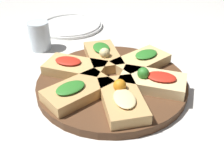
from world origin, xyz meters
TOP-DOWN VIEW (x-y plane):
  - ground_plane at (0.00, 0.00)m, footprint 3.00×3.00m
  - serving_board at (0.00, 0.00)m, footprint 0.38×0.38m
  - focaccia_slice_0 at (0.09, -0.05)m, footprint 0.18×0.15m
  - focaccia_slice_1 at (0.08, 0.06)m, footprint 0.18×0.16m
  - focaccia_slice_2 at (-0.00, 0.10)m, footprint 0.09×0.16m
  - focaccia_slice_3 at (-0.09, 0.05)m, footprint 0.18×0.15m
  - focaccia_slice_4 at (-0.09, -0.05)m, footprint 0.18×0.15m
  - focaccia_slice_5 at (0.01, -0.10)m, footprint 0.09×0.16m
  - plate_right at (0.32, 0.28)m, footprint 0.24×0.24m
  - water_glass at (0.12, 0.29)m, footprint 0.07×0.07m

SIDE VIEW (x-z plane):
  - ground_plane at x=0.00m, z-range 0.00..0.00m
  - plate_right at x=0.32m, z-range 0.00..0.02m
  - serving_board at x=0.00m, z-range 0.00..0.02m
  - focaccia_slice_0 at x=0.09m, z-range 0.02..0.05m
  - focaccia_slice_2 at x=0.00m, z-range 0.02..0.05m
  - focaccia_slice_3 at x=-0.09m, z-range 0.02..0.05m
  - focaccia_slice_1 at x=0.08m, z-range 0.01..0.06m
  - focaccia_slice_4 at x=-0.09m, z-range 0.01..0.06m
  - focaccia_slice_5 at x=0.01m, z-range 0.01..0.06m
  - water_glass at x=0.12m, z-range 0.00..0.09m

